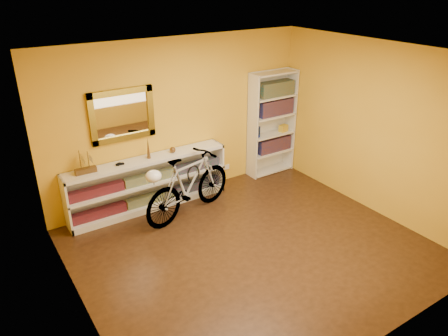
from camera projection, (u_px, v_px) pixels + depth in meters
floor at (252, 249)px, 5.86m from camera, size 4.50×4.00×0.01m
ceiling at (258, 55)px, 4.77m from camera, size 4.50×4.00×0.01m
back_wall at (180, 120)px, 6.84m from camera, size 4.50×0.01×2.60m
left_wall at (71, 213)px, 4.19m from camera, size 0.01×4.00×2.60m
right_wall at (374, 129)px, 6.43m from camera, size 0.01×4.00×2.60m
gilt_mirror at (122, 115)px, 6.23m from camera, size 0.98×0.06×0.78m
wall_socket at (227, 167)px, 7.71m from camera, size 0.09×0.02×0.09m
console_unit at (149, 183)px, 6.72m from camera, size 2.60×0.35×0.85m
cd_row_lower at (151, 198)px, 6.81m from camera, size 2.50×0.13×0.14m
cd_row_upper at (149, 178)px, 6.66m from camera, size 2.50×0.13×0.14m
model_ship at (84, 162)px, 6.00m from camera, size 0.30×0.12×0.36m
toy_car at (120, 165)px, 6.33m from camera, size 0.00×0.00×0.00m
bronze_ornament at (148, 148)px, 6.49m from camera, size 0.06×0.06×0.33m
decorative_orb at (173, 150)px, 6.74m from camera, size 0.09×0.09×0.09m
bookcase at (272, 124)px, 7.74m from camera, size 0.90×0.30×1.90m
book_row_a at (273, 144)px, 7.94m from camera, size 0.70×0.22×0.26m
book_row_b at (275, 107)px, 7.64m from camera, size 0.70×0.22×0.28m
book_row_c at (276, 89)px, 7.50m from camera, size 0.70×0.22×0.25m
travel_mug at (258, 132)px, 7.60m from camera, size 0.09×0.09×0.19m
red_tin at (263, 92)px, 7.41m from camera, size 0.19×0.19×0.19m
yellow_bag at (283, 128)px, 7.89m from camera, size 0.18×0.13×0.12m
bicycle at (189, 185)px, 6.49m from camera, size 0.87×1.78×1.01m
helmet at (153, 176)px, 5.89m from camera, size 0.23×0.22×0.17m
u_lock at (193, 174)px, 6.50m from camera, size 0.21×0.02×0.21m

